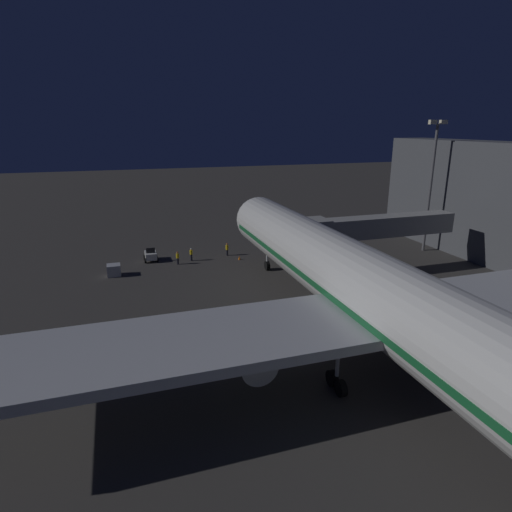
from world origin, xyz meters
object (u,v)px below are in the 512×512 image
object	(u,v)px
baggage_container_mid_row	(114,270)
ground_crew_by_tug	(191,254)
airliner_at_gate	(395,308)
traffic_cone_nose_starboard	(239,258)
apron_floodlight_mast	(432,178)
baggage_tug_spare	(151,255)
traffic_cone_nose_port	(269,255)
ground_crew_under_port_wing	(178,257)
ground_crew_by_belt_loader	(227,249)
jet_bridge	(367,228)

from	to	relation	value
baggage_container_mid_row	ground_crew_by_tug	bearing A→B (deg)	-163.10
airliner_at_gate	traffic_cone_nose_starboard	bearing A→B (deg)	-86.09
apron_floodlight_mast	traffic_cone_nose_starboard	world-z (taller)	apron_floodlight_mast
baggage_tug_spare	traffic_cone_nose_port	world-z (taller)	baggage_tug_spare
apron_floodlight_mast	baggage_container_mid_row	size ratio (longest dim) A/B	11.57
ground_crew_by_tug	baggage_tug_spare	bearing A→B (deg)	-18.11
baggage_tug_spare	ground_crew_under_port_wing	bearing A→B (deg)	140.25
airliner_at_gate	ground_crew_by_belt_loader	size ratio (longest dim) A/B	36.52
apron_floodlight_mast	baggage_container_mid_row	bearing A→B (deg)	-3.30
ground_crew_by_belt_loader	traffic_cone_nose_starboard	size ratio (longest dim) A/B	3.36
traffic_cone_nose_port	ground_crew_under_port_wing	bearing A→B (deg)	-2.26
ground_crew_under_port_wing	ground_crew_by_tug	size ratio (longest dim) A/B	0.98
airliner_at_gate	jet_bridge	xyz separation A→B (m)	(-11.34, -21.68, 0.10)
airliner_at_gate	traffic_cone_nose_starboard	xyz separation A→B (m)	(2.20, -32.19, -5.61)
airliner_at_gate	jet_bridge	size ratio (longest dim) A/B	3.22
traffic_cone_nose_starboard	baggage_tug_spare	bearing A→B (deg)	-15.47
baggage_tug_spare	ground_crew_by_tug	world-z (taller)	baggage_tug_spare
baggage_container_mid_row	ground_crew_by_tug	distance (m)	10.78
apron_floodlight_mast	ground_crew_by_tug	xyz separation A→B (m)	(34.23, -5.70, -9.87)
airliner_at_gate	baggage_container_mid_row	bearing A→B (deg)	-58.12
airliner_at_gate	ground_crew_under_port_wing	xyz separation A→B (m)	(10.75, -32.70, -4.91)
apron_floodlight_mast	ground_crew_by_tug	distance (m)	36.07
baggage_tug_spare	ground_crew_by_tug	bearing A→B (deg)	161.89
jet_bridge	ground_crew_under_port_wing	size ratio (longest dim) A/B	11.79
airliner_at_gate	jet_bridge	bearing A→B (deg)	-117.61
jet_bridge	ground_crew_by_tug	xyz separation A→B (m)	(20.06, -12.05, -4.98)
ground_crew_by_tug	traffic_cone_nose_port	size ratio (longest dim) A/B	3.31
jet_bridge	ground_crew_by_belt_loader	world-z (taller)	jet_bridge
ground_crew_by_belt_loader	traffic_cone_nose_starboard	bearing A→B (deg)	115.35
jet_bridge	baggage_tug_spare	xyz separation A→B (m)	(25.44, -13.80, -5.20)
baggage_container_mid_row	traffic_cone_nose_port	world-z (taller)	baggage_container_mid_row
baggage_container_mid_row	ground_crew_by_tug	xyz separation A→B (m)	(-10.31, -3.13, 0.29)
ground_crew_by_belt_loader	ground_crew_by_tug	distance (m)	5.45
jet_bridge	ground_crew_by_belt_loader	distance (m)	20.20
traffic_cone_nose_starboard	ground_crew_under_port_wing	bearing A→B (deg)	-3.41
airliner_at_gate	traffic_cone_nose_port	world-z (taller)	airliner_at_gate
jet_bridge	baggage_tug_spare	distance (m)	29.41
baggage_container_mid_row	traffic_cone_nose_port	distance (m)	21.30
baggage_container_mid_row	ground_crew_under_port_wing	size ratio (longest dim) A/B	0.91
ground_crew_by_belt_loader	traffic_cone_nose_port	distance (m)	6.11
jet_bridge	ground_crew_under_port_wing	distance (m)	25.19
apron_floodlight_mast	baggage_tug_spare	world-z (taller)	apron_floodlight_mast
baggage_container_mid_row	ground_crew_by_belt_loader	bearing A→B (deg)	-165.60
airliner_at_gate	apron_floodlight_mast	size ratio (longest dim) A/B	3.58
jet_bridge	traffic_cone_nose_starboard	distance (m)	18.06
airliner_at_gate	ground_crew_under_port_wing	size ratio (longest dim) A/B	37.90
jet_bridge	ground_crew_by_tug	bearing A→B (deg)	-30.98
traffic_cone_nose_starboard	ground_crew_by_tug	bearing A→B (deg)	-13.24
ground_crew_by_tug	apron_floodlight_mast	bearing A→B (deg)	170.55
apron_floodlight_mast	baggage_tug_spare	xyz separation A→B (m)	(39.60, -7.46, -10.09)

